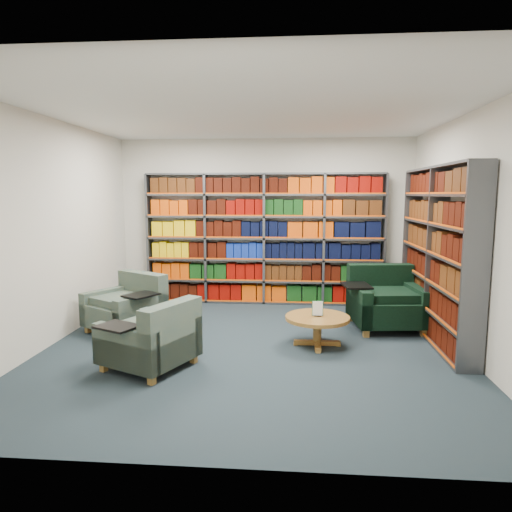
# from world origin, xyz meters

# --- Properties ---
(room_shell) EXTENTS (5.02, 5.02, 2.82)m
(room_shell) POSITION_xyz_m (0.00, 0.00, 1.40)
(room_shell) COLOR #19222D
(room_shell) RESTS_ON ground
(bookshelf_back) EXTENTS (4.00, 0.28, 2.20)m
(bookshelf_back) POSITION_xyz_m (0.00, 2.34, 1.10)
(bookshelf_back) COLOR #47494F
(bookshelf_back) RESTS_ON ground
(bookshelf_right) EXTENTS (0.28, 2.50, 2.20)m
(bookshelf_right) POSITION_xyz_m (2.34, 0.60, 1.10)
(bookshelf_right) COLOR #47494F
(bookshelf_right) RESTS_ON ground
(chair_teal_left) EXTENTS (1.16, 1.16, 0.77)m
(chair_teal_left) POSITION_xyz_m (-1.76, 0.61, 0.31)
(chair_teal_left) COLOR #06253A
(chair_teal_left) RESTS_ON ground
(chair_green_right) EXTENTS (1.16, 1.03, 0.85)m
(chair_green_right) POSITION_xyz_m (1.79, 1.04, 0.34)
(chair_green_right) COLOR black
(chair_green_right) RESTS_ON ground
(chair_teal_front) EXTENTS (1.09, 1.11, 0.75)m
(chair_teal_front) POSITION_xyz_m (-0.98, -0.77, 0.30)
(chair_teal_front) COLOR #06253A
(chair_teal_front) RESTS_ON ground
(coffee_table) EXTENTS (0.79, 0.79, 0.56)m
(coffee_table) POSITION_xyz_m (0.80, 0.13, 0.30)
(coffee_table) COLOR olive
(coffee_table) RESTS_ON ground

